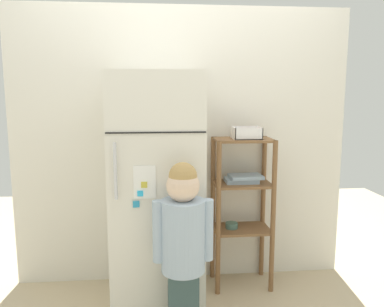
{
  "coord_description": "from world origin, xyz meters",
  "views": [
    {
      "loc": [
        -0.2,
        -2.53,
        1.45
      ],
      "look_at": [
        0.04,
        0.02,
        1.05
      ],
      "focal_mm": 36.18,
      "sensor_mm": 36.0,
      "label": 1
    }
  ],
  "objects_px": {
    "refrigerator": "(157,192)",
    "child_standing": "(183,235)",
    "fruit_bin": "(248,134)",
    "pantry_shelf_unit": "(242,196)"
  },
  "relations": [
    {
      "from": "child_standing",
      "to": "fruit_bin",
      "type": "xyz_separation_m",
      "value": [
        0.52,
        0.63,
        0.51
      ]
    },
    {
      "from": "pantry_shelf_unit",
      "to": "fruit_bin",
      "type": "relative_size",
      "value": 5.63
    },
    {
      "from": "refrigerator",
      "to": "child_standing",
      "type": "xyz_separation_m",
      "value": [
        0.14,
        -0.46,
        -0.14
      ]
    },
    {
      "from": "pantry_shelf_unit",
      "to": "fruit_bin",
      "type": "bearing_deg",
      "value": -32.97
    },
    {
      "from": "refrigerator",
      "to": "child_standing",
      "type": "distance_m",
      "value": 0.5
    },
    {
      "from": "child_standing",
      "to": "fruit_bin",
      "type": "bearing_deg",
      "value": 50.53
    },
    {
      "from": "refrigerator",
      "to": "child_standing",
      "type": "bearing_deg",
      "value": -72.5
    },
    {
      "from": "refrigerator",
      "to": "pantry_shelf_unit",
      "type": "relative_size",
      "value": 1.41
    },
    {
      "from": "child_standing",
      "to": "fruit_bin",
      "type": "distance_m",
      "value": 0.96
    },
    {
      "from": "pantry_shelf_unit",
      "to": "fruit_bin",
      "type": "height_order",
      "value": "fruit_bin"
    }
  ]
}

